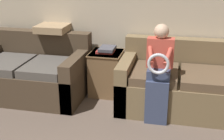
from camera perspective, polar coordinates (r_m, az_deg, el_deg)
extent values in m
cube|color=beige|center=(4.52, 4.64, 11.83)|extent=(7.27, 0.06, 2.55)
cube|color=brown|center=(4.26, 16.08, -4.30)|extent=(2.16, 0.97, 0.44)
cube|color=brown|center=(4.47, 16.38, 2.75)|extent=(2.16, 0.20, 0.42)
cube|color=brown|center=(4.26, 2.72, -1.95)|extent=(0.16, 0.97, 0.65)
cube|color=brown|center=(4.06, 7.89, -0.70)|extent=(0.58, 0.73, 0.11)
cube|color=brown|center=(4.06, 16.51, -1.35)|extent=(0.58, 0.73, 0.11)
cube|color=#473828|center=(4.67, -14.43, -1.98)|extent=(1.55, 0.98, 0.43)
cube|color=#473828|center=(4.86, -12.85, 4.49)|extent=(1.55, 0.20, 0.44)
cube|color=#473828|center=(4.37, -6.37, -1.44)|extent=(0.16, 0.98, 0.65)
cube|color=#514C47|center=(4.64, -18.66, 1.02)|extent=(0.58, 0.74, 0.11)
cube|color=#514C47|center=(4.36, -11.70, 0.48)|extent=(0.58, 0.74, 0.11)
cube|color=#384260|center=(3.79, 8.15, -5.90)|extent=(0.27, 0.10, 0.55)
cube|color=#384260|center=(3.79, 8.57, -0.51)|extent=(0.27, 0.28, 0.11)
cube|color=#C64C3D|center=(3.78, 8.84, 3.18)|extent=(0.32, 0.14, 0.36)
sphere|color=#DBB293|center=(3.71, 9.05, 7.00)|extent=(0.18, 0.18, 0.18)
torus|color=silver|center=(3.54, 8.47, 1.11)|extent=(0.25, 0.04, 0.25)
cylinder|color=#C64C3D|center=(3.65, 7.07, 3.10)|extent=(0.12, 0.31, 0.21)
cylinder|color=#C64C3D|center=(3.64, 10.35, 2.86)|extent=(0.12, 0.31, 0.21)
cube|color=brown|center=(4.55, -1.04, -0.57)|extent=(0.44, 0.47, 0.63)
cube|color=brown|center=(4.45, -1.07, 3.15)|extent=(0.46, 0.49, 0.02)
cube|color=#BC3833|center=(4.45, -1.19, 3.47)|extent=(0.24, 0.23, 0.03)
cube|color=#4C4C56|center=(4.44, -0.87, 3.93)|extent=(0.21, 0.29, 0.04)
cube|color=#A38460|center=(4.71, -10.72, 7.55)|extent=(0.44, 0.44, 0.10)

